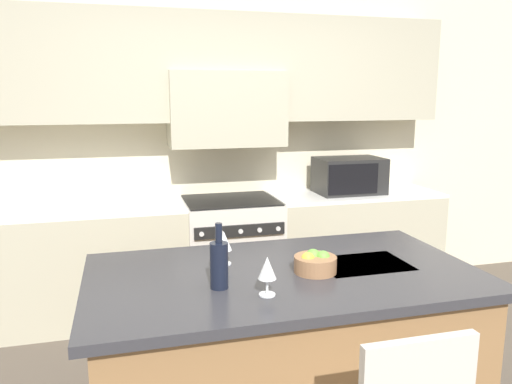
% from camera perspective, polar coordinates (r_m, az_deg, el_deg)
% --- Properties ---
extents(back_cabinetry, '(10.00, 0.46, 2.70)m').
position_cam_1_polar(back_cabinetry, '(4.27, -3.80, 8.84)').
color(back_cabinetry, beige).
rests_on(back_cabinetry, ground_plane).
extents(back_counter, '(3.73, 0.62, 0.92)m').
position_cam_1_polar(back_counter, '(4.23, -2.94, -6.95)').
color(back_counter, '#B2AD93').
rests_on(back_counter, ground_plane).
extents(range_stove, '(0.77, 0.70, 0.92)m').
position_cam_1_polar(range_stove, '(4.21, -2.88, -7.02)').
color(range_stove, beige).
rests_on(range_stove, ground_plane).
extents(microwave, '(0.57, 0.39, 0.31)m').
position_cam_1_polar(microwave, '(4.42, 10.59, 1.87)').
color(microwave, black).
rests_on(microwave, back_counter).
extents(kitchen_island, '(1.87, 1.04, 0.93)m').
position_cam_1_polar(kitchen_island, '(2.62, 3.10, -18.49)').
color(kitchen_island, olive).
rests_on(kitchen_island, ground_plane).
extents(wine_bottle, '(0.08, 0.08, 0.29)m').
position_cam_1_polar(wine_bottle, '(2.20, -4.24, -8.17)').
color(wine_bottle, black).
rests_on(wine_bottle, kitchen_island).
extents(wine_glass_near, '(0.08, 0.08, 0.17)m').
position_cam_1_polar(wine_glass_near, '(2.11, 1.29, -8.82)').
color(wine_glass_near, white).
rests_on(wine_glass_near, kitchen_island).
extents(wine_glass_far, '(0.08, 0.08, 0.17)m').
position_cam_1_polar(wine_glass_far, '(2.49, -3.68, -5.74)').
color(wine_glass_far, white).
rests_on(wine_glass_far, kitchen_island).
extents(fruit_bowl, '(0.20, 0.20, 0.11)m').
position_cam_1_polar(fruit_bowl, '(2.42, 6.77, -8.03)').
color(fruit_bowl, '#996B47').
rests_on(fruit_bowl, kitchen_island).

